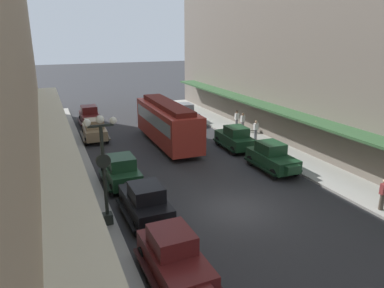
% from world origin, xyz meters
% --- Properties ---
extents(ground_plane, '(200.00, 200.00, 0.00)m').
position_xyz_m(ground_plane, '(0.00, 0.00, 0.00)').
color(ground_plane, '#2D2D30').
extents(sidewalk_left, '(3.00, 60.00, 0.15)m').
position_xyz_m(sidewalk_left, '(-7.50, 0.00, 0.07)').
color(sidewalk_left, '#A8A59E').
rests_on(sidewalk_left, ground).
extents(sidewalk_right, '(3.00, 60.00, 0.15)m').
position_xyz_m(sidewalk_right, '(7.50, 0.00, 0.07)').
color(sidewalk_right, '#A8A59E').
rests_on(sidewalk_right, ground).
extents(parked_car_0, '(2.17, 4.27, 1.84)m').
position_xyz_m(parked_car_0, '(-4.79, 5.45, 0.94)').
color(parked_car_0, '#193D23').
rests_on(parked_car_0, ground).
extents(parked_car_1, '(2.24, 4.30, 1.84)m').
position_xyz_m(parked_car_1, '(-4.89, 15.59, 0.94)').
color(parked_car_1, '#997F5B').
rests_on(parked_car_1, ground).
extents(parked_car_2, '(2.16, 4.27, 1.84)m').
position_xyz_m(parked_car_2, '(4.83, 3.97, 0.94)').
color(parked_car_2, '#193D23').
rests_on(parked_car_2, ground).
extents(parked_car_3, '(2.22, 4.29, 1.84)m').
position_xyz_m(parked_car_3, '(-4.57, 0.90, 0.94)').
color(parked_car_3, black).
rests_on(parked_car_3, ground).
extents(parked_car_4, '(2.28, 4.31, 1.84)m').
position_xyz_m(parked_car_4, '(4.81, 8.89, 0.94)').
color(parked_car_4, '#193D23').
rests_on(parked_car_4, ground).
extents(parked_car_5, '(2.23, 4.29, 1.84)m').
position_xyz_m(parked_car_5, '(-4.81, -3.80, 0.94)').
color(parked_car_5, '#591919').
rests_on(parked_car_5, ground).
extents(parked_car_6, '(2.17, 4.27, 1.84)m').
position_xyz_m(parked_car_6, '(-4.54, 21.27, 0.94)').
color(parked_car_6, '#591919').
rests_on(parked_car_6, ground).
extents(parked_car_7, '(2.27, 4.31, 1.84)m').
position_xyz_m(parked_car_7, '(4.60, 18.76, 0.94)').
color(parked_car_7, slate).
rests_on(parked_car_7, ground).
extents(streetcar, '(2.59, 9.62, 3.46)m').
position_xyz_m(streetcar, '(0.39, 12.07, 1.90)').
color(streetcar, '#A52D23').
rests_on(streetcar, ground).
extents(lamp_post_with_clock, '(1.42, 0.44, 5.16)m').
position_xyz_m(lamp_post_with_clock, '(-6.40, 0.86, 2.99)').
color(lamp_post_with_clock, black).
rests_on(lamp_post_with_clock, sidewalk_left).
extents(fire_hydrant, '(0.24, 0.24, 0.82)m').
position_xyz_m(fire_hydrant, '(6.35, 7.16, 0.56)').
color(fire_hydrant, '#B21E19').
rests_on(fire_hydrant, sidewalk_right).
extents(pedestrian_0, '(0.36, 0.28, 1.67)m').
position_xyz_m(pedestrian_0, '(7.84, 13.93, 1.01)').
color(pedestrian_0, slate).
rests_on(pedestrian_0, sidewalk_right).
extents(pedestrian_1, '(0.36, 0.24, 1.64)m').
position_xyz_m(pedestrian_1, '(6.51, -3.05, 0.99)').
color(pedestrian_1, '#4C4238').
rests_on(pedestrian_1, sidewalk_right).
extents(pedestrian_2, '(0.36, 0.24, 1.64)m').
position_xyz_m(pedestrian_2, '(7.87, 12.91, 0.99)').
color(pedestrian_2, slate).
rests_on(pedestrian_2, sidewalk_right).
extents(pedestrian_3, '(0.36, 0.24, 1.64)m').
position_xyz_m(pedestrian_3, '(-7.15, 19.21, 0.99)').
color(pedestrian_3, '#2D2D33').
rests_on(pedestrian_3, sidewalk_left).
extents(pedestrian_4, '(0.36, 0.24, 1.64)m').
position_xyz_m(pedestrian_4, '(7.41, 10.00, 0.99)').
color(pedestrian_4, slate).
rests_on(pedestrian_4, sidewalk_right).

